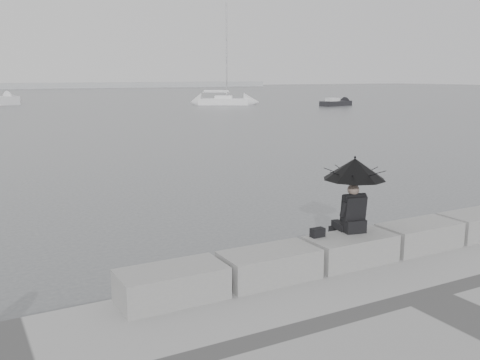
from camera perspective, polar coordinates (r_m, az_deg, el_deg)
ground at (r=10.37m, az=9.92°, el=-10.53°), size 360.00×360.00×0.00m
stone_block_far_left at (r=8.13m, az=-7.28°, el=-11.00°), size 1.60×0.80×0.50m
stone_block_left at (r=8.84m, az=3.16°, el=-9.08°), size 1.60×0.80×0.50m
stone_block_centre at (r=9.79m, az=11.72°, el=-7.26°), size 1.60×0.80×0.50m
stone_block_right at (r=10.93m, az=18.57°, el=-5.67°), size 1.60×0.80×0.50m
stone_block_far_right at (r=12.20m, az=24.05°, el=-4.34°), size 1.60×0.80×0.50m
seated_person at (r=9.75m, az=12.13°, el=0.20°), size 1.12×1.12×1.39m
bag at (r=9.54m, az=8.27°, el=-5.56°), size 0.25×0.14×0.16m
sailboat_right at (r=70.38m, az=-1.75°, el=8.48°), size 6.76×5.35×12.90m
small_motorboat at (r=68.97m, az=10.18°, el=8.07°), size 4.77×2.53×1.10m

